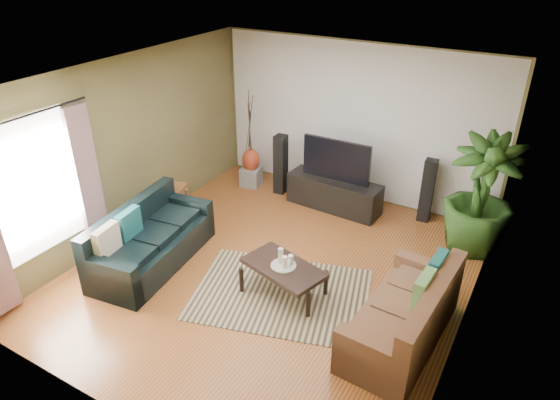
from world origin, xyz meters
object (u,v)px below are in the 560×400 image
Objects in this scene: sofa_right at (402,310)px; potted_plant at (481,195)px; sofa_left at (152,237)px; pedestal at (251,176)px; side_table at (168,203)px; vase at (251,160)px; tv_stand at (334,194)px; coffee_table at (283,280)px; television at (336,160)px; speaker_right at (427,191)px; speaker_left at (281,164)px.

sofa_right is 2.45m from potted_plant.
pedestal is (-0.16, 2.79, -0.25)m from sofa_left.
potted_plant reaches higher than side_table.
tv_stand is at bearing -1.23° from vase.
coffee_table is 0.66× the size of tv_stand.
television is 1.84m from pedestal.
tv_stand reaches higher than coffee_table.
potted_plant reaches higher than coffee_table.
pedestal is (-2.10, 2.47, -0.04)m from coffee_table.
speaker_right reaches higher than coffee_table.
coffee_table is 2.58m from television.
sofa_right is 4.26m from side_table.
side_table is at bearing -154.83° from speaker_right.
speaker_right is 1.91× the size of side_table.
tv_stand is (-1.97, 2.49, -0.16)m from sofa_right.
pedestal is 1.80m from side_table.
sofa_right is 1.67× the size of speaker_left.
sofa_right is at bearing -34.51° from pedestal.
speaker_right is at bearing -165.89° from sofa_right.
pedestal is (-1.70, 0.02, -0.71)m from television.
vase reaches higher than pedestal.
speaker_right is 3.06× the size of pedestal.
tv_stand is at bearing -169.58° from speaker_right.
vase is (-1.70, 0.02, -0.38)m from television.
television is at bearing 93.26° from tv_stand.
sofa_left is at bearing -86.78° from vase.
coffee_table is at bearing -49.68° from vase.
television is 0.66× the size of potted_plant.
sofa_left is at bearing -102.46° from speaker_left.
television reaches higher than speaker_left.
side_table is at bearing 24.33° from sofa_left.
tv_stand is 1.70m from pedestal.
speaker_left reaches higher than vase.
television is 3.40× the size of pedestal.
speaker_left is 3.40m from potted_plant.
speaker_right is at bearing 3.84° from speaker_left.
sofa_right is at bearing -84.05° from speaker_right.
vase is at bearing -4.05° from sofa_left.
sofa_right is at bearing 13.67° from coffee_table.
tv_stand is 4.64× the size of pedestal.
sofa_left is at bearing -116.02° from tv_stand.
sofa_right is 4.47m from pedestal.
speaker_right is 0.60× the size of potted_plant.
television reaches higher than pedestal.
pedestal is (-3.15, -0.35, -0.36)m from speaker_right.
speaker_left reaches higher than tv_stand.
speaker_left is at bearing 177.07° from potted_plant.
television is 2.85m from side_table.
tv_stand is at bearing 177.37° from potted_plant.
television reaches higher than coffee_table.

